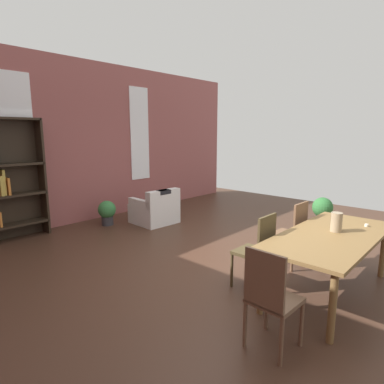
{
  "coord_description": "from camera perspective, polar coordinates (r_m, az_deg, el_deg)",
  "views": [
    {
      "loc": [
        -3.67,
        -2.36,
        1.91
      ],
      "look_at": [
        0.38,
        1.34,
        0.9
      ],
      "focal_mm": 30.28,
      "sensor_mm": 36.0,
      "label": 1
    }
  ],
  "objects": [
    {
      "name": "dining_chair_far_left",
      "position": [
        4.08,
        11.55,
        -9.77
      ],
      "size": [
        0.4,
        0.4,
        0.95
      ],
      "color": "#453921",
      "rests_on": "ground"
    },
    {
      "name": "dining_chair_head_left",
      "position": [
        3.02,
        13.64,
        -17.46
      ],
      "size": [
        0.41,
        0.41,
        0.95
      ],
      "color": "brown",
      "rests_on": "ground"
    },
    {
      "name": "dining_chair_far_right",
      "position": [
        4.87,
        17.26,
        -6.68
      ],
      "size": [
        0.41,
        0.41,
        0.95
      ],
      "color": "brown",
      "rests_on": "ground"
    },
    {
      "name": "potted_plant_by_shelf",
      "position": [
        7.4,
        21.99,
        -2.78
      ],
      "size": [
        0.42,
        0.42,
        0.56
      ],
      "color": "#333338",
      "rests_on": "ground"
    },
    {
      "name": "vase_on_table",
      "position": [
        4.24,
        24.09,
        -4.86
      ],
      "size": [
        0.13,
        0.13,
        0.23
      ],
      "primitive_type": "cylinder",
      "color": "#998466",
      "rests_on": "dining_table"
    },
    {
      "name": "bookshelf_tall",
      "position": [
        6.54,
        -29.53,
        2.03
      ],
      "size": [
        1.0,
        0.3,
        2.17
      ],
      "color": "#2D2319",
      "rests_on": "ground"
    },
    {
      "name": "back_wall_brick",
      "position": [
        7.4,
        -18.06,
        8.33
      ],
      "size": [
        8.95,
        0.12,
        3.4
      ],
      "primitive_type": "cube",
      "color": "#995351",
      "rests_on": "ground"
    },
    {
      "name": "armchair_white",
      "position": [
        6.94,
        -6.47,
        -3.21
      ],
      "size": [
        0.84,
        0.84,
        0.75
      ],
      "color": "silver",
      "rests_on": "ground"
    },
    {
      "name": "tealight_candle_0",
      "position": [
        4.66,
        28.38,
        -5.17
      ],
      "size": [
        0.04,
        0.04,
        0.03
      ],
      "primitive_type": "cylinder",
      "color": "silver",
      "rests_on": "dining_table"
    },
    {
      "name": "window_pane_0",
      "position": [
        6.74,
        -28.25,
        8.9
      ],
      "size": [
        0.55,
        0.02,
        2.21
      ],
      "primitive_type": "cube",
      "color": "white"
    },
    {
      "name": "potted_plant_corner",
      "position": [
        6.97,
        -14.75,
        -3.34
      ],
      "size": [
        0.37,
        0.37,
        0.51
      ],
      "color": "#333338",
      "rests_on": "ground"
    },
    {
      "name": "ground_plane",
      "position": [
        4.76,
        9.08,
        -13.31
      ],
      "size": [
        10.4,
        10.4,
        0.0
      ],
      "primitive_type": "plane",
      "color": "#462D20"
    },
    {
      "name": "window_pane_1",
      "position": [
        8.12,
        -9.21,
        10.05
      ],
      "size": [
        0.55,
        0.02,
        2.21
      ],
      "primitive_type": "cube",
      "color": "white"
    },
    {
      "name": "dining_table",
      "position": [
        4.17,
        23.3,
        -7.8
      ],
      "size": [
        2.09,
        0.93,
        0.74
      ],
      "color": "brown",
      "rests_on": "ground"
    }
  ]
}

